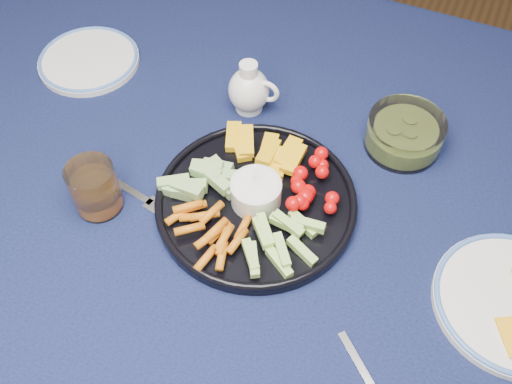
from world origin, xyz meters
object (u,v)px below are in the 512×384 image
at_px(dining_table, 304,210).
at_px(crudite_platter, 255,199).
at_px(creamer_pitcher, 249,90).
at_px(juice_tumbler, 95,190).
at_px(pickle_bowl, 404,135).
at_px(side_plate_extra, 89,60).

distance_m(dining_table, crudite_platter, 0.15).
height_order(dining_table, crudite_platter, crudite_platter).
bearing_deg(dining_table, crudite_platter, -125.12).
xyz_separation_m(creamer_pitcher, juice_tumbler, (-0.13, -0.29, -0.01)).
bearing_deg(dining_table, pickle_bowl, 48.29).
bearing_deg(crudite_platter, juice_tumbler, -156.33).
xyz_separation_m(creamer_pitcher, pickle_bowl, (0.28, 0.02, -0.02)).
bearing_deg(creamer_pitcher, side_plate_extra, -177.18).
relative_size(creamer_pitcher, side_plate_extra, 0.52).
bearing_deg(pickle_bowl, creamer_pitcher, -175.15).
bearing_deg(creamer_pitcher, pickle_bowl, 4.85).
relative_size(dining_table, side_plate_extra, 8.58).
xyz_separation_m(creamer_pitcher, side_plate_extra, (-0.34, -0.02, -0.04)).
distance_m(juice_tumbler, side_plate_extra, 0.35).
relative_size(juice_tumbler, side_plate_extra, 0.45).
distance_m(crudite_platter, juice_tumbler, 0.25).
height_order(pickle_bowl, juice_tumbler, juice_tumbler).
distance_m(creamer_pitcher, pickle_bowl, 0.28).
bearing_deg(side_plate_extra, pickle_bowl, 3.74).
relative_size(dining_table, creamer_pitcher, 16.37).
distance_m(dining_table, creamer_pitcher, 0.23).
bearing_deg(pickle_bowl, side_plate_extra, -176.26).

